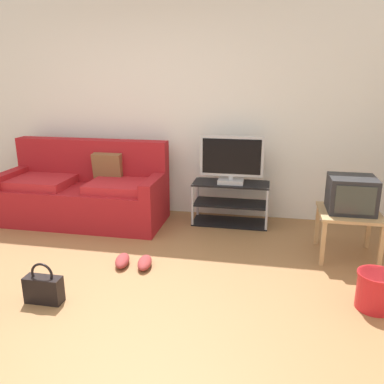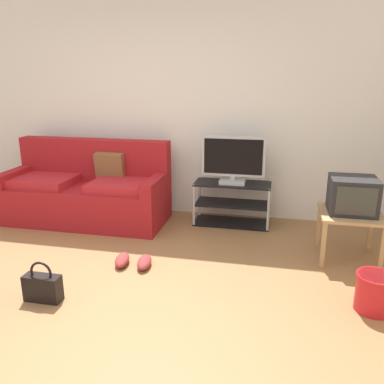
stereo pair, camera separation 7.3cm
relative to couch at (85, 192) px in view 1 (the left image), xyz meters
The scene contains 10 objects.
ground_plane 2.04m from the couch, 67.76° to the right, with size 9.00×9.80×0.02m, color olive.
wall_back 1.38m from the couch, 37.89° to the left, with size 9.00×0.10×2.70m, color silver.
couch is the anchor object (origin of this frame).
tv_stand 1.78m from the couch, ahead, with size 0.90×0.39×0.51m.
flat_tv 1.83m from the couch, ahead, with size 0.74×0.22×0.56m.
side_table 3.02m from the couch, ahead, with size 0.57×0.57×0.47m.
crt_tv 3.04m from the couch, ahead, with size 0.43×0.41×0.34m.
handbag 1.90m from the couch, 74.87° to the right, with size 0.30×0.12×0.34m.
cleaning_bucket 3.37m from the couch, 24.77° to the right, with size 0.30×0.30×0.30m.
sneakers_pair 1.50m from the couch, 47.90° to the right, with size 0.40×0.31×0.09m.
Camera 1 is at (1.43, -2.50, 1.74)m, focal length 37.37 mm.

